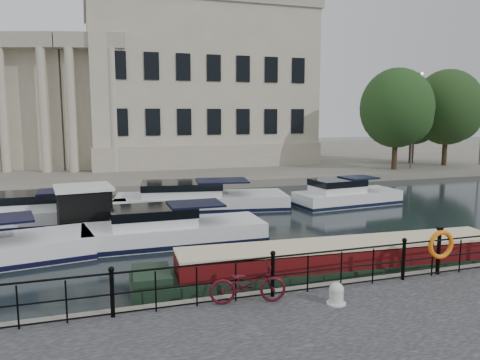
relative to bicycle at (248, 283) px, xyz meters
name	(u,v)px	position (x,y,z in m)	size (l,w,h in m)	color
ground_plane	(245,286)	(0.75, 2.45, -1.05)	(160.00, 160.00, 0.00)	black
far_bank	(131,159)	(0.75, 41.45, -0.78)	(120.00, 42.00, 0.55)	#6B665B
railing	(273,272)	(0.75, 0.20, 0.15)	(24.14, 0.14, 1.22)	black
civic_building	(122,95)	(-0.25, 37.16, 5.98)	(53.55, 31.84, 16.85)	#ADA38C
lamp_posts	(449,119)	(26.75, 23.15, 3.75)	(8.24, 1.55, 8.07)	#59595B
bicycle	(248,283)	(0.00, 0.00, 0.00)	(0.67, 1.92, 1.01)	#420B16
mooring_bollard	(336,294)	(2.07, -0.74, -0.25)	(0.49, 0.49, 0.55)	silver
life_ring_post	(441,245)	(6.02, 0.21, 0.38)	(0.87, 0.22, 1.42)	black
narrowboat	(343,267)	(3.98, 2.15, -0.69)	(13.43, 2.60, 1.49)	black
harbour_hut	(84,212)	(-3.91, 10.71, -0.10)	(3.50, 3.02, 2.20)	#6B665B
cabin_cruisers	(148,218)	(-1.06, 11.29, -0.69)	(26.14, 11.42, 1.99)	white
trees	(423,111)	(24.87, 24.38, 4.41)	(12.40, 9.81, 8.66)	black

